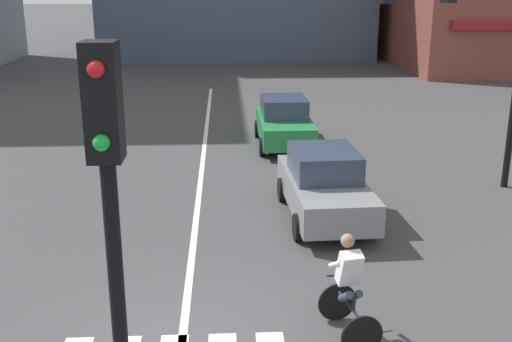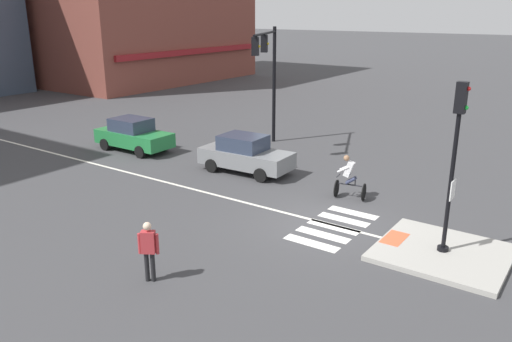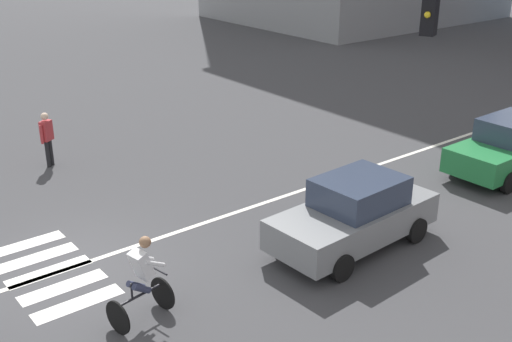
{
  "view_description": "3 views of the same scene",
  "coord_description": "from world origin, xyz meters",
  "px_view_note": "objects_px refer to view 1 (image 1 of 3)",
  "views": [
    {
      "loc": [
        0.85,
        -8.25,
        5.42
      ],
      "look_at": [
        1.49,
        4.45,
        1.49
      ],
      "focal_mm": 43.32,
      "sensor_mm": 36.0,
      "label": 1
    },
    {
      "loc": [
        -14.13,
        -7.26,
        6.82
      ],
      "look_at": [
        1.2,
        3.51,
        0.9
      ],
      "focal_mm": 35.84,
      "sensor_mm": 36.0,
      "label": 2
    },
    {
      "loc": [
        11.85,
        -4.16,
        7.03
      ],
      "look_at": [
        1.04,
        4.31,
        1.45
      ],
      "focal_mm": 44.33,
      "sensor_mm": 36.0,
      "label": 3
    }
  ],
  "objects_px": {
    "signal_pole": "(117,299)",
    "car_grey_eastbound_mid": "(324,185)",
    "cyclist": "(349,285)",
    "car_green_eastbound_far": "(284,122)",
    "traffic_light_mast": "(478,33)"
  },
  "relations": [
    {
      "from": "cyclist",
      "to": "car_grey_eastbound_mid",
      "type": "bearing_deg",
      "value": 85.24
    },
    {
      "from": "signal_pole",
      "to": "cyclist",
      "type": "distance_m",
      "value": 5.56
    },
    {
      "from": "signal_pole",
      "to": "car_grey_eastbound_mid",
      "type": "distance_m",
      "value": 10.22
    },
    {
      "from": "traffic_light_mast",
      "to": "signal_pole",
      "type": "bearing_deg",
      "value": -123.07
    },
    {
      "from": "traffic_light_mast",
      "to": "car_green_eastbound_far",
      "type": "bearing_deg",
      "value": 128.33
    },
    {
      "from": "car_green_eastbound_far",
      "to": "cyclist",
      "type": "xyz_separation_m",
      "value": [
        -0.11,
        -11.91,
        0.06
      ]
    },
    {
      "from": "signal_pole",
      "to": "car_green_eastbound_far",
      "type": "bearing_deg",
      "value": 80.04
    },
    {
      "from": "signal_pole",
      "to": "cyclist",
      "type": "xyz_separation_m",
      "value": [
        2.74,
        4.31,
        -2.21
      ]
    },
    {
      "from": "signal_pole",
      "to": "car_grey_eastbound_mid",
      "type": "height_order",
      "value": "signal_pole"
    },
    {
      "from": "car_green_eastbound_far",
      "to": "cyclist",
      "type": "height_order",
      "value": "cyclist"
    },
    {
      "from": "cyclist",
      "to": "signal_pole",
      "type": "bearing_deg",
      "value": -122.44
    },
    {
      "from": "traffic_light_mast",
      "to": "car_green_eastbound_far",
      "type": "height_order",
      "value": "traffic_light_mast"
    },
    {
      "from": "car_grey_eastbound_mid",
      "to": "cyclist",
      "type": "relative_size",
      "value": 2.48
    },
    {
      "from": "car_green_eastbound_far",
      "to": "signal_pole",
      "type": "bearing_deg",
      "value": -99.96
    },
    {
      "from": "signal_pole",
      "to": "car_grey_eastbound_mid",
      "type": "xyz_separation_m",
      "value": [
        3.16,
        9.44,
        -2.27
      ]
    }
  ]
}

